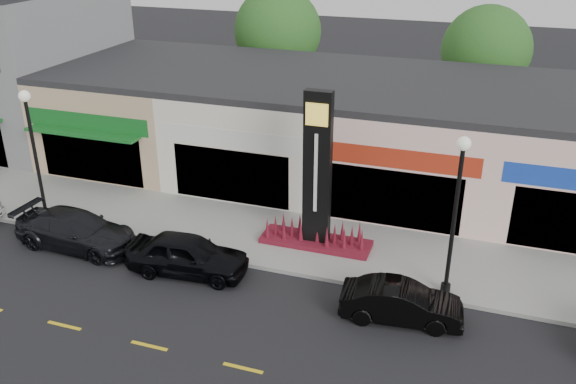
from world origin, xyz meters
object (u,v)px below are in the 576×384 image
lamp_east_near (456,202)px  car_dark_sedan (76,230)px  lamp_west_near (33,144)px  car_black_sedan (188,255)px  car_black_conv (401,303)px  pylon_sign (317,193)px

lamp_east_near → car_dark_sedan: bearing=-175.0°
lamp_east_near → car_dark_sedan: lamp_east_near is taller
lamp_west_near → car_black_sedan: lamp_west_near is taller
lamp_east_near → car_black_conv: lamp_east_near is taller
car_dark_sedan → car_black_sedan: bearing=-91.4°
car_dark_sedan → car_black_conv: (12.44, -0.62, -0.08)m
lamp_west_near → car_dark_sedan: lamp_west_near is taller
car_dark_sedan → pylon_sign: bearing=-69.4°
car_black_conv → lamp_east_near: bearing=-39.3°
lamp_west_near → pylon_sign: 11.19m
pylon_sign → car_dark_sedan: size_ratio=1.24×
car_dark_sedan → car_black_sedan: car_black_sedan is taller
pylon_sign → car_black_conv: 5.43m
lamp_west_near → car_black_sedan: bearing=-11.6°
car_dark_sedan → car_black_conv: car_dark_sedan is taller
lamp_east_near → car_black_sedan: lamp_east_near is taller
lamp_east_near → pylon_sign: pylon_sign is taller
lamp_west_near → car_black_conv: size_ratio=1.44×
lamp_east_near → pylon_sign: size_ratio=0.91×
car_black_conv → pylon_sign: bearing=41.7°
lamp_east_near → car_black_sedan: size_ratio=1.27×
car_black_sedan → lamp_east_near: bearing=-85.0°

